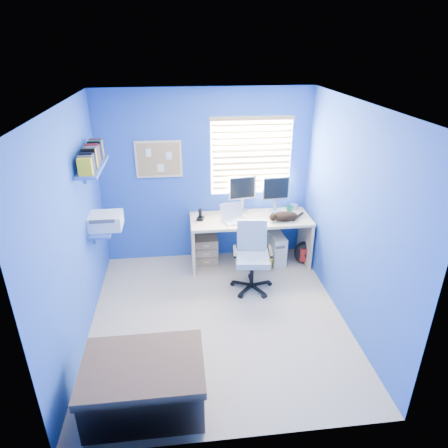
{
  "coord_description": "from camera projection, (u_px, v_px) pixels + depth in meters",
  "views": [
    {
      "loc": [
        -0.38,
        -3.86,
        3.08
      ],
      "look_at": [
        0.15,
        0.65,
        0.95
      ],
      "focal_mm": 32.0,
      "sensor_mm": 36.0,
      "label": 1
    }
  ],
  "objects": [
    {
      "name": "wall_back",
      "position": [
        206.0,
        178.0,
        5.72
      ],
      "size": [
        3.0,
        0.01,
        2.5
      ],
      "primitive_type": "cube",
      "color": "blue",
      "rests_on": "ground"
    },
    {
      "name": "wall_left",
      "position": [
        73.0,
        232.0,
        4.13
      ],
      "size": [
        0.01,
        3.2,
        2.5
      ],
      "primitive_type": "cube",
      "color": "blue",
      "rests_on": "ground"
    },
    {
      "name": "drawer_boxes",
      "position": [
        206.0,
        249.0,
        5.96
      ],
      "size": [
        0.35,
        0.28,
        0.41
      ],
      "primitive_type": "cube",
      "color": "tan",
      "rests_on": "floor"
    },
    {
      "name": "laptop",
      "position": [
        235.0,
        214.0,
        5.54
      ],
      "size": [
        0.39,
        0.35,
        0.22
      ],
      "primitive_type": "cube",
      "rotation": [
        0.0,
        0.0,
        0.31
      ],
      "color": "silver",
      "rests_on": "desk"
    },
    {
      "name": "monitor_left",
      "position": [
        242.0,
        194.0,
        5.81
      ],
      "size": [
        0.41,
        0.18,
        0.54
      ],
      "primitive_type": "cube",
      "rotation": [
        0.0,
        0.0,
        0.15
      ],
      "color": "silver",
      "rests_on": "desk"
    },
    {
      "name": "wall_right",
      "position": [
        351.0,
        218.0,
        4.44
      ],
      "size": [
        0.01,
        3.2,
        2.5
      ],
      "primitive_type": "cube",
      "color": "blue",
      "rests_on": "ground"
    },
    {
      "name": "ceiling",
      "position": [
        216.0,
        105.0,
        3.75
      ],
      "size": [
        3.0,
        3.2,
        0.0
      ],
      "primitive_type": "cube",
      "color": "white",
      "rests_on": "wall_back"
    },
    {
      "name": "wall_front",
      "position": [
        240.0,
        320.0,
        2.85
      ],
      "size": [
        3.0,
        0.01,
        2.5
      ],
      "primitive_type": "cube",
      "color": "blue",
      "rests_on": "ground"
    },
    {
      "name": "yellow_book",
      "position": [
        270.0,
        261.0,
        5.8
      ],
      "size": [
        0.03,
        0.17,
        0.24
      ],
      "primitive_type": "cube",
      "color": "yellow",
      "rests_on": "floor"
    },
    {
      "name": "office_chair",
      "position": [
        252.0,
        265.0,
        5.29
      ],
      "size": [
        0.59,
        0.59,
        0.91
      ],
      "color": "black",
      "rests_on": "floor"
    },
    {
      "name": "desk",
      "position": [
        250.0,
        241.0,
        5.85
      ],
      "size": [
        1.71,
        0.65,
        0.74
      ],
      "primitive_type": "cube",
      "color": "beige",
      "rests_on": "floor"
    },
    {
      "name": "window_blinds",
      "position": [
        252.0,
        157.0,
        5.64
      ],
      "size": [
        1.15,
        0.05,
        1.1
      ],
      "color": "white",
      "rests_on": "ground"
    },
    {
      "name": "backpack",
      "position": [
        304.0,
        252.0,
        5.95
      ],
      "size": [
        0.3,
        0.23,
        0.35
      ],
      "primitive_type": "ellipsoid",
      "rotation": [
        0.0,
        0.0,
        -0.01
      ],
      "color": "black",
      "rests_on": "floor"
    },
    {
      "name": "phone",
      "position": [
        200.0,
        214.0,
        5.6
      ],
      "size": [
        0.12,
        0.13,
        0.17
      ],
      "primitive_type": "cube",
      "rotation": [
        0.0,
        0.0,
        -0.29
      ],
      "color": "black",
      "rests_on": "desk"
    },
    {
      "name": "cd_spindle",
      "position": [
        293.0,
        207.0,
        5.98
      ],
      "size": [
        0.13,
        0.13,
        0.07
      ],
      "primitive_type": "cylinder",
      "color": "silver",
      "rests_on": "desk"
    },
    {
      "name": "tower_pc",
      "position": [
        276.0,
        248.0,
        5.95
      ],
      "size": [
        0.22,
        0.45,
        0.45
      ],
      "primitive_type": "cube",
      "rotation": [
        0.0,
        0.0,
        0.08
      ],
      "color": "beige",
      "rests_on": "floor"
    },
    {
      "name": "floor",
      "position": [
        218.0,
        318.0,
        4.81
      ],
      "size": [
        3.0,
        3.2,
        0.0
      ],
      "primitive_type": "cube",
      "color": "#BAA78E",
      "rests_on": "ground"
    },
    {
      "name": "wall_shelves",
      "position": [
        98.0,
        190.0,
        4.74
      ],
      "size": [
        0.42,
        0.9,
        1.05
      ],
      "color": "#385BB0",
      "rests_on": "ground"
    },
    {
      "name": "mug",
      "position": [
        289.0,
        209.0,
        5.86
      ],
      "size": [
        0.1,
        0.09,
        0.1
      ],
      "primitive_type": "imported",
      "color": "#167856",
      "rests_on": "desk"
    },
    {
      "name": "monitor_right",
      "position": [
        275.0,
        194.0,
        5.79
      ],
      "size": [
        0.41,
        0.15,
        0.54
      ],
      "primitive_type": "cube",
      "rotation": [
        0.0,
        0.0,
        0.07
      ],
      "color": "silver",
      "rests_on": "desk"
    },
    {
      "name": "bed_corner",
      "position": [
        145.0,
        384.0,
        3.59
      ],
      "size": [
        1.03,
        0.73,
        0.5
      ],
      "primitive_type": "cube",
      "color": "brown",
      "rests_on": "floor"
    },
    {
      "name": "corkboard",
      "position": [
        159.0,
        159.0,
        5.51
      ],
      "size": [
        0.64,
        0.02,
        0.52
      ],
      "color": "beige",
      "rests_on": "ground"
    },
    {
      "name": "cat",
      "position": [
        285.0,
        216.0,
        5.59
      ],
      "size": [
        0.39,
        0.25,
        0.13
      ],
      "primitive_type": "ellipsoid",
      "rotation": [
        0.0,
        0.0,
        0.2
      ],
      "color": "black",
      "rests_on": "desk"
    }
  ]
}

